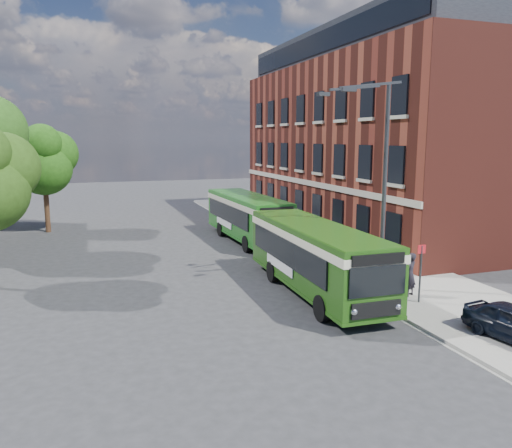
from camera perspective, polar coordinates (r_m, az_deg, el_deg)
name	(u,v)px	position (r m, az deg, el deg)	size (l,w,h in m)	color
ground	(255,290)	(22.59, -0.12, -7.52)	(120.00, 120.00, 0.00)	#29292C
pavement	(318,243)	(32.34, 7.08, -2.15)	(6.00, 48.00, 0.15)	gray
kerb_line	(274,247)	(31.16, 2.02, -2.66)	(0.12, 48.00, 0.01)	beige
brick_office	(382,135)	(38.59, 14.17, 9.86)	(12.10, 26.00, 14.20)	maroon
street_lamp	(377,184)	(21.94, 13.69, 4.46)	(2.96, 2.38, 9.00)	#35373A
bus_stop_sign	(421,270)	(21.15, 18.29, -4.99)	(0.35, 0.08, 2.52)	#35373A
bus_front	(315,252)	(21.80, 6.79, -3.25)	(2.80, 10.30, 3.02)	#204D10
bus_rear	(247,214)	(32.75, -1.01, 1.20)	(2.91, 10.18, 3.02)	#1D6419
pedestrian_a	(410,274)	(22.02, 17.18, -5.52)	(0.67, 0.44, 1.84)	black
pedestrian_b	(356,263)	(23.71, 11.34, -4.44)	(0.80, 0.62, 1.64)	black
tree_right	(44,160)	(38.57, -23.04, 6.80)	(4.56, 4.34, 7.71)	#3C2316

